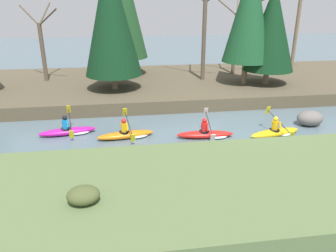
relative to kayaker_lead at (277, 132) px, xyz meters
name	(u,v)px	position (x,y,z in m)	size (l,w,h in m)	color
ground_plane	(246,133)	(-1.35, 0.49, -0.20)	(90.00, 90.00, 0.00)	slate
riverbank_near	(306,183)	(-1.35, -4.93, 0.22)	(44.00, 5.92, 0.84)	#5B7042
riverbank_far	(204,83)	(-1.35, 9.21, 0.19)	(44.00, 10.68, 0.77)	brown
conifer_tree_left	(111,16)	(-7.79, 7.14, 5.08)	(3.56, 3.56, 8.09)	#7A664C
conifer_tree_mid_left	(120,15)	(-7.22, 12.14, 4.85)	(3.43, 3.43, 7.21)	brown
conifer_tree_centre	(122,3)	(-7.03, 11.30, 5.72)	(3.48, 3.48, 8.99)	brown
conifer_tree_mid_right	(250,11)	(0.97, 7.31, 5.31)	(3.20, 3.20, 7.99)	#7A664C
conifer_tree_right	(271,28)	(2.45, 7.08, 4.26)	(3.36, 3.36, 6.44)	#7A664C
bare_tree_upstream	(42,45)	(-12.61, 10.16, 3.03)	(2.91, 2.87, 5.21)	brown
bare_tree_mid_upstream	(204,31)	(-1.53, 8.95, 3.95)	(3.94, 3.89, 7.18)	brown
bare_tree_mid_downstream	(235,36)	(1.29, 10.55, 3.37)	(3.28, 3.24, 5.93)	brown
bare_tree_downstream	(297,23)	(6.30, 10.87, 4.24)	(4.26, 4.21, 7.79)	#7A664C
shrub_clump_nearest	(83,195)	(-8.59, -5.66, 0.90)	(0.93, 0.78, 0.50)	#4C562D
kayaker_lead	(277,132)	(0.00, 0.00, 0.00)	(2.79, 2.06, 1.20)	yellow
kayaker_middle	(207,134)	(-3.41, 0.25, 0.00)	(2.79, 2.07, 1.20)	red
kayaker_trailing	(128,134)	(-7.19, 0.77, 0.00)	(2.80, 2.07, 1.20)	orange
kayaker_far_back	(70,131)	(-10.00, 1.61, 0.00)	(2.80, 2.07, 1.20)	#C61999
boulder_midstream	(310,118)	(2.33, 1.09, 0.19)	(1.38, 1.08, 0.78)	slate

